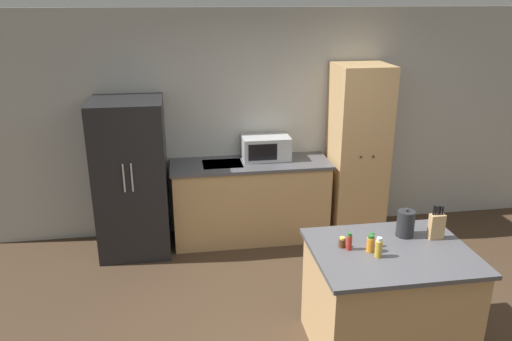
{
  "coord_description": "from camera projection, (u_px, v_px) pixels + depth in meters",
  "views": [
    {
      "loc": [
        -1.22,
        -3.28,
        2.72
      ],
      "look_at": [
        -0.49,
        1.4,
        1.05
      ],
      "focal_mm": 35.0,
      "sensor_mm": 36.0,
      "label": 1
    }
  ],
  "objects": [
    {
      "name": "spice_bottle_green_herb",
      "position": [
        372.0,
        240.0,
        3.83
      ],
      "size": [
        0.04,
        0.04,
        0.12
      ],
      "color": "beige",
      "rests_on": "kitchen_island"
    },
    {
      "name": "spice_bottle_amber_oil",
      "position": [
        350.0,
        242.0,
        3.78
      ],
      "size": [
        0.04,
        0.04,
        0.14
      ],
      "color": "#B2281E",
      "rests_on": "kitchen_island"
    },
    {
      "name": "wall_back",
      "position": [
        285.0,
        123.0,
        5.88
      ],
      "size": [
        7.2,
        0.06,
        2.6
      ],
      "color": "#B2B2AD",
      "rests_on": "ground_plane"
    },
    {
      "name": "pantry_cabinet",
      "position": [
        357.0,
        152.0,
        5.78
      ],
      "size": [
        0.59,
        0.64,
        2.01
      ],
      "color": "tan",
      "rests_on": "ground_plane"
    },
    {
      "name": "spice_bottle_tall_dark",
      "position": [
        370.0,
        244.0,
        3.75
      ],
      "size": [
        0.06,
        0.06,
        0.14
      ],
      "color": "orange",
      "rests_on": "kitchen_island"
    },
    {
      "name": "knife_block",
      "position": [
        436.0,
        226.0,
        3.94
      ],
      "size": [
        0.12,
        0.06,
        0.29
      ],
      "color": "tan",
      "rests_on": "kitchen_island"
    },
    {
      "name": "spice_bottle_pale_salt",
      "position": [
        342.0,
        243.0,
        3.82
      ],
      "size": [
        0.05,
        0.05,
        0.08
      ],
      "color": "#563319",
      "rests_on": "kitchen_island"
    },
    {
      "name": "kettle",
      "position": [
        406.0,
        223.0,
        3.98
      ],
      "size": [
        0.14,
        0.14,
        0.24
      ],
      "color": "#232326",
      "rests_on": "kitchen_island"
    },
    {
      "name": "kitchen_island",
      "position": [
        387.0,
        300.0,
        3.94
      ],
      "size": [
        1.21,
        0.95,
        0.89
      ],
      "color": "tan",
      "rests_on": "ground_plane"
    },
    {
      "name": "microwave",
      "position": [
        266.0,
        148.0,
        5.71
      ],
      "size": [
        0.54,
        0.34,
        0.26
      ],
      "color": "#B2B5B7",
      "rests_on": "back_counter"
    },
    {
      "name": "spice_bottle_short_red",
      "position": [
        379.0,
        248.0,
        3.67
      ],
      "size": [
        0.05,
        0.05,
        0.16
      ],
      "color": "gold",
      "rests_on": "kitchen_island"
    },
    {
      "name": "back_counter",
      "position": [
        250.0,
        200.0,
        5.79
      ],
      "size": [
        1.8,
        0.63,
        0.94
      ],
      "color": "tan",
      "rests_on": "ground_plane"
    },
    {
      "name": "refrigerator",
      "position": [
        132.0,
        178.0,
        5.4
      ],
      "size": [
        0.75,
        0.76,
        1.7
      ],
      "color": "black",
      "rests_on": "ground_plane"
    }
  ]
}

